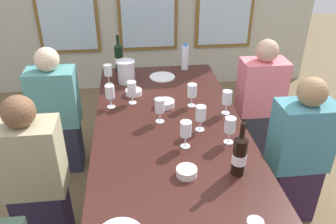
{
  "coord_description": "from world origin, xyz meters",
  "views": [
    {
      "loc": [
        -0.23,
        -1.74,
        1.95
      ],
      "look_at": [
        0.0,
        0.28,
        0.79
      ],
      "focal_mm": 36.39,
      "sensor_mm": 36.0,
      "label": 1
    }
  ],
  "objects_px": {
    "metal_pitcher": "(126,72)",
    "water_bottle": "(185,57)",
    "tasting_bowl_2": "(187,172)",
    "wine_glass_4": "(110,92)",
    "wine_glass_8": "(227,98)",
    "white_plate_0": "(162,77)",
    "wine_glass_1": "(186,129)",
    "tasting_bowl_0": "(134,92)",
    "wine_bottle_1": "(240,155)",
    "wine_glass_3": "(201,114)",
    "wine_bottle_0": "(119,58)",
    "wine_glass_7": "(192,92)",
    "tasting_bowl_3": "(165,104)",
    "seated_person_2": "(57,115)",
    "wine_glass_9": "(132,88)",
    "wine_glass_0": "(108,71)",
    "seated_person_5": "(298,156)",
    "dining_table": "(173,149)",
    "seated_person_4": "(35,180)",
    "wine_glass_5": "(230,126)",
    "seated_person_3": "(259,104)",
    "wine_glass_2": "(160,107)"
  },
  "relations": [
    {
      "from": "wine_bottle_0",
      "to": "seated_person_2",
      "type": "xyz_separation_m",
      "value": [
        -0.53,
        -0.36,
        -0.35
      ]
    },
    {
      "from": "wine_bottle_1",
      "to": "seated_person_3",
      "type": "height_order",
      "value": "seated_person_3"
    },
    {
      "from": "wine_glass_5",
      "to": "seated_person_2",
      "type": "distance_m",
      "value": 1.52
    },
    {
      "from": "metal_pitcher",
      "to": "tasting_bowl_2",
      "type": "distance_m",
      "value": 1.3
    },
    {
      "from": "white_plate_0",
      "to": "tasting_bowl_0",
      "type": "relative_size",
      "value": 1.73
    },
    {
      "from": "wine_bottle_0",
      "to": "wine_glass_7",
      "type": "distance_m",
      "value": 0.9
    },
    {
      "from": "wine_glass_1",
      "to": "seated_person_3",
      "type": "relative_size",
      "value": 0.16
    },
    {
      "from": "tasting_bowl_2",
      "to": "seated_person_5",
      "type": "distance_m",
      "value": 0.95
    },
    {
      "from": "wine_glass_2",
      "to": "white_plate_0",
      "type": "bearing_deg",
      "value": 82.99
    },
    {
      "from": "wine_glass_2",
      "to": "wine_glass_5",
      "type": "bearing_deg",
      "value": -36.48
    },
    {
      "from": "wine_glass_0",
      "to": "wine_glass_9",
      "type": "height_order",
      "value": "same"
    },
    {
      "from": "dining_table",
      "to": "wine_glass_8",
      "type": "height_order",
      "value": "wine_glass_8"
    },
    {
      "from": "seated_person_4",
      "to": "tasting_bowl_2",
      "type": "bearing_deg",
      "value": -19.36
    },
    {
      "from": "wine_glass_1",
      "to": "wine_glass_3",
      "type": "distance_m",
      "value": 0.22
    },
    {
      "from": "water_bottle",
      "to": "wine_glass_5",
      "type": "distance_m",
      "value": 1.21
    },
    {
      "from": "wine_glass_7",
      "to": "seated_person_5",
      "type": "distance_m",
      "value": 0.86
    },
    {
      "from": "wine_bottle_0",
      "to": "tasting_bowl_0",
      "type": "xyz_separation_m",
      "value": [
        0.11,
        -0.48,
        -0.11
      ]
    },
    {
      "from": "dining_table",
      "to": "tasting_bowl_2",
      "type": "xyz_separation_m",
      "value": [
        0.03,
        -0.33,
        0.09
      ]
    },
    {
      "from": "metal_pitcher",
      "to": "tasting_bowl_2",
      "type": "relative_size",
      "value": 1.66
    },
    {
      "from": "wine_glass_9",
      "to": "seated_person_3",
      "type": "relative_size",
      "value": 0.16
    },
    {
      "from": "wine_bottle_0",
      "to": "wine_glass_3",
      "type": "distance_m",
      "value": 1.18
    },
    {
      "from": "wine_glass_8",
      "to": "tasting_bowl_2",
      "type": "bearing_deg",
      "value": -121.26
    },
    {
      "from": "tasting_bowl_2",
      "to": "wine_glass_4",
      "type": "distance_m",
      "value": 0.93
    },
    {
      "from": "tasting_bowl_3",
      "to": "wine_glass_1",
      "type": "height_order",
      "value": "wine_glass_1"
    },
    {
      "from": "seated_person_5",
      "to": "wine_bottle_0",
      "type": "bearing_deg",
      "value": 137.02
    },
    {
      "from": "wine_glass_9",
      "to": "wine_glass_0",
      "type": "bearing_deg",
      "value": 117.35
    },
    {
      "from": "wine_glass_9",
      "to": "seated_person_4",
      "type": "distance_m",
      "value": 0.91
    },
    {
      "from": "wine_glass_0",
      "to": "wine_glass_1",
      "type": "distance_m",
      "value": 1.08
    },
    {
      "from": "white_plate_0",
      "to": "wine_bottle_0",
      "type": "distance_m",
      "value": 0.43
    },
    {
      "from": "dining_table",
      "to": "wine_bottle_0",
      "type": "relative_size",
      "value": 7.35
    },
    {
      "from": "wine_glass_5",
      "to": "tasting_bowl_3",
      "type": "bearing_deg",
      "value": 123.54
    },
    {
      "from": "white_plate_0",
      "to": "wine_glass_1",
      "type": "relative_size",
      "value": 1.28
    },
    {
      "from": "tasting_bowl_3",
      "to": "wine_glass_9",
      "type": "xyz_separation_m",
      "value": [
        -0.24,
        0.08,
        0.1
      ]
    },
    {
      "from": "wine_bottle_1",
      "to": "tasting_bowl_3",
      "type": "height_order",
      "value": "wine_bottle_1"
    },
    {
      "from": "dining_table",
      "to": "wine_glass_2",
      "type": "relative_size",
      "value": 14.29
    },
    {
      "from": "tasting_bowl_0",
      "to": "wine_glass_1",
      "type": "relative_size",
      "value": 0.74
    },
    {
      "from": "tasting_bowl_2",
      "to": "seated_person_4",
      "type": "height_order",
      "value": "seated_person_4"
    },
    {
      "from": "tasting_bowl_3",
      "to": "tasting_bowl_0",
      "type": "bearing_deg",
      "value": 135.71
    },
    {
      "from": "wine_glass_3",
      "to": "seated_person_5",
      "type": "height_order",
      "value": "seated_person_5"
    },
    {
      "from": "tasting_bowl_0",
      "to": "wine_glass_1",
      "type": "distance_m",
      "value": 0.81
    },
    {
      "from": "wine_bottle_0",
      "to": "tasting_bowl_3",
      "type": "bearing_deg",
      "value": -64.27
    },
    {
      "from": "wine_bottle_1",
      "to": "tasting_bowl_0",
      "type": "distance_m",
      "value": 1.16
    },
    {
      "from": "wine_glass_1",
      "to": "wine_glass_3",
      "type": "bearing_deg",
      "value": 54.41
    },
    {
      "from": "wine_glass_7",
      "to": "wine_glass_9",
      "type": "bearing_deg",
      "value": 167.68
    },
    {
      "from": "metal_pitcher",
      "to": "water_bottle",
      "type": "bearing_deg",
      "value": 23.37
    },
    {
      "from": "white_plate_0",
      "to": "wine_glass_4",
      "type": "distance_m",
      "value": 0.66
    },
    {
      "from": "white_plate_0",
      "to": "wine_glass_3",
      "type": "height_order",
      "value": "wine_glass_3"
    },
    {
      "from": "wine_glass_3",
      "to": "wine_glass_8",
      "type": "distance_m",
      "value": 0.3
    },
    {
      "from": "dining_table",
      "to": "water_bottle",
      "type": "distance_m",
      "value": 1.2
    },
    {
      "from": "water_bottle",
      "to": "metal_pitcher",
      "type": "bearing_deg",
      "value": -156.63
    }
  ]
}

